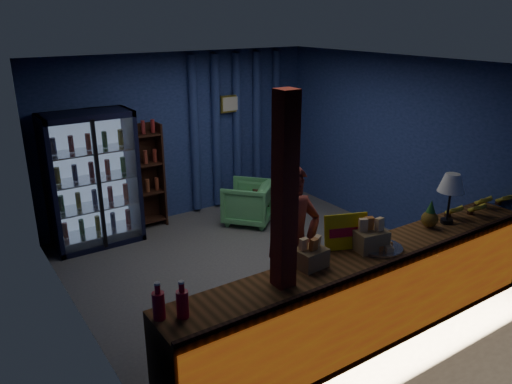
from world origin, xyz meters
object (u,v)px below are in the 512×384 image
(shopkeeper, at_px, (292,248))
(table_lamp, at_px, (452,185))
(pastry_tray, at_px, (380,246))
(green_chair, at_px, (248,202))

(shopkeeper, bearing_deg, table_lamp, -15.26)
(pastry_tray, bearing_deg, green_chair, 80.88)
(shopkeeper, relative_size, green_chair, 2.41)
(pastry_tray, bearing_deg, shopkeeper, 134.88)
(pastry_tray, xyz_separation_m, table_lamp, (1.09, 0.04, 0.42))
(table_lamp, bearing_deg, shopkeeper, 161.46)
(green_chair, xyz_separation_m, table_lamp, (0.58, -3.12, 1.06))
(green_chair, height_order, table_lamp, table_lamp)
(shopkeeper, xyz_separation_m, green_chair, (1.12, 2.55, -0.55))
(shopkeeper, bearing_deg, green_chair, 69.58)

